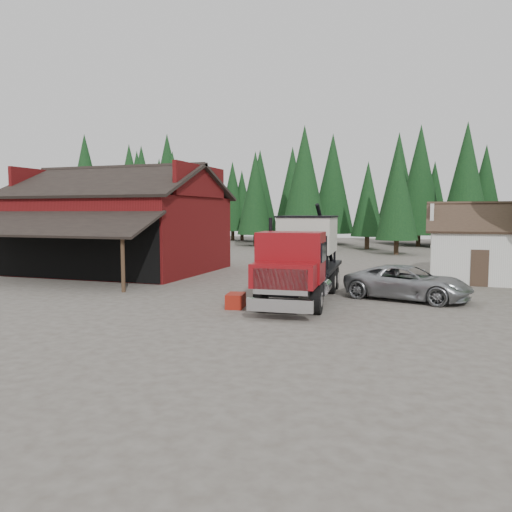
% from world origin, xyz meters
% --- Properties ---
extents(ground, '(120.00, 120.00, 0.00)m').
position_xyz_m(ground, '(0.00, 0.00, 0.00)').
color(ground, '#4E473E').
rests_on(ground, ground).
extents(red_barn, '(12.80, 13.63, 7.18)m').
position_xyz_m(red_barn, '(-11.00, 9.90, 2.69)').
color(red_barn, maroon).
rests_on(red_barn, ground).
extents(farmhouse, '(8.60, 6.42, 4.65)m').
position_xyz_m(farmhouse, '(13.00, 13.00, 1.67)').
color(farmhouse, silver).
rests_on(farmhouse, ground).
extents(conifer_backdrop, '(76.00, 16.00, 16.00)m').
position_xyz_m(conifer_backdrop, '(0.00, 42.00, 0.00)').
color(conifer_backdrop, black).
rests_on(conifer_backdrop, ground).
extents(near_pine_a, '(4.40, 4.40, 11.40)m').
position_xyz_m(near_pine_a, '(-22.00, 28.00, 6.39)').
color(near_pine_a, '#382619').
rests_on(near_pine_a, ground).
extents(near_pine_b, '(3.96, 3.96, 10.40)m').
position_xyz_m(near_pine_b, '(6.00, 30.00, 5.89)').
color(near_pine_b, '#382619').
rests_on(near_pine_b, ground).
extents(near_pine_d, '(5.28, 5.28, 13.40)m').
position_xyz_m(near_pine_d, '(-4.00, 34.00, 7.39)').
color(near_pine_d, '#382619').
rests_on(near_pine_d, ground).
extents(feed_truck, '(3.46, 10.03, 4.45)m').
position_xyz_m(feed_truck, '(3.38, 3.07, 2.08)').
color(feed_truck, black).
rests_on(feed_truck, ground).
extents(silver_car, '(6.10, 3.91, 1.56)m').
position_xyz_m(silver_car, '(8.00, 4.55, 0.78)').
color(silver_car, '#969A9D').
rests_on(silver_car, ground).
extents(equip_box, '(0.88, 1.21, 0.60)m').
position_xyz_m(equip_box, '(1.23, 0.11, 0.30)').
color(equip_box, maroon).
rests_on(equip_box, ground).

